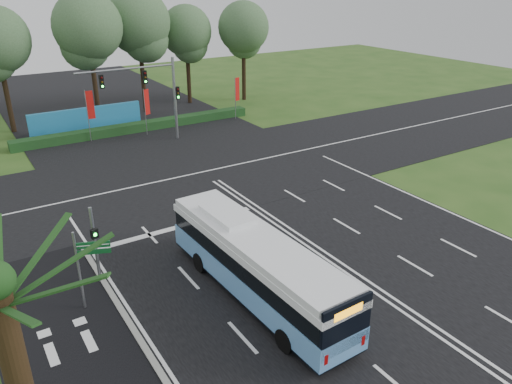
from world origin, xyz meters
TOP-DOWN VIEW (x-y plane):
  - ground at (0.00, 0.00)m, footprint 120.00×120.00m
  - road_main at (0.00, 0.00)m, footprint 20.00×120.00m
  - road_cross at (0.00, 12.00)m, footprint 120.00×14.00m
  - bike_path at (-12.50, -3.00)m, footprint 5.00×18.00m
  - kerb_strip at (-10.10, -3.00)m, footprint 0.25×18.00m
  - city_bus at (-4.63, -2.90)m, footprint 2.72×11.35m
  - pedestrian_signal at (-10.20, 1.88)m, footprint 0.35×0.43m
  - street_sign at (-11.04, 0.17)m, footprint 1.36×0.60m
  - banner_flag_left at (-4.39, 23.71)m, footprint 0.66×0.07m
  - banner_flag_mid at (0.32, 22.95)m, footprint 0.57×0.29m
  - banner_flag_right at (9.66, 23.25)m, footprint 0.60×0.23m
  - palm_tree at (-14.50, -8.00)m, footprint 3.20×3.20m
  - traffic_light_gantry at (0.21, 20.50)m, footprint 8.41×0.28m
  - hedge at (0.00, 24.50)m, footprint 22.00×1.20m
  - blue_hoarding at (-4.00, 27.00)m, footprint 10.00×0.30m
  - eucalyptus_row at (-4.45, 30.77)m, footprint 41.43×8.71m

SIDE VIEW (x-z plane):
  - ground at x=0.00m, z-range 0.00..0.00m
  - road_main at x=0.00m, z-range 0.00..0.04m
  - road_cross at x=0.00m, z-range 0.00..0.05m
  - bike_path at x=-12.50m, z-range 0.00..0.06m
  - kerb_strip at x=-10.10m, z-range 0.00..0.12m
  - hedge at x=0.00m, z-range 0.00..0.80m
  - blue_hoarding at x=-4.00m, z-range 0.00..2.20m
  - city_bus at x=-4.63m, z-range 0.01..3.25m
  - pedestrian_signal at x=-10.20m, z-range 0.18..4.04m
  - street_sign at x=-11.04m, z-range 0.50..4.21m
  - banner_flag_mid at x=0.32m, z-range 0.65..4.81m
  - banner_flag_right at x=9.66m, z-range 0.65..4.83m
  - banner_flag_left at x=-4.39m, z-range 0.68..5.13m
  - traffic_light_gantry at x=0.21m, z-range 1.16..8.16m
  - palm_tree at x=-14.50m, z-range 2.62..10.27m
  - eucalyptus_row at x=-4.45m, z-range 2.30..14.85m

